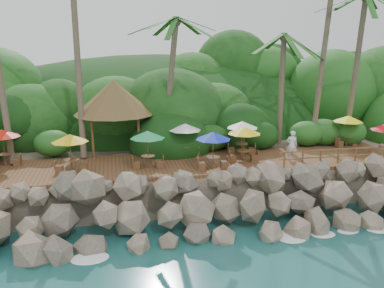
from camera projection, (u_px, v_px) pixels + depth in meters
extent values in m
plane|color=#19514F|center=(218.00, 246.00, 18.36)|extent=(140.00, 140.00, 0.00)
cube|color=gray|center=(168.00, 143.00, 33.32)|extent=(32.00, 25.20, 2.10)
ellipsoid|color=#143811|center=(157.00, 136.00, 40.71)|extent=(44.80, 28.00, 15.40)
cube|color=brown|center=(192.00, 164.00, 23.54)|extent=(26.00, 5.00, 0.20)
ellipsoid|color=white|center=(11.00, 263.00, 16.87)|extent=(1.20, 0.80, 0.06)
ellipsoid|color=white|center=(84.00, 256.00, 17.46)|extent=(1.20, 0.80, 0.06)
ellipsoid|color=white|center=(153.00, 249.00, 18.05)|extent=(1.20, 0.80, 0.06)
ellipsoid|color=white|center=(217.00, 242.00, 18.64)|extent=(1.20, 0.80, 0.06)
ellipsoid|color=white|center=(277.00, 236.00, 19.22)|extent=(1.20, 0.80, 0.06)
ellipsoid|color=white|center=(333.00, 231.00, 19.81)|extent=(1.20, 0.80, 0.06)
cylinder|color=brown|center=(77.00, 45.00, 23.61)|extent=(0.52, 2.57, 13.31)
cylinder|color=brown|center=(170.00, 86.00, 25.52)|extent=(1.28, 1.10, 8.33)
ellipsoid|color=#23601E|center=(169.00, 18.00, 24.52)|extent=(6.00, 6.00, 2.40)
cylinder|color=brown|center=(281.00, 91.00, 27.05)|extent=(0.58, 0.66, 7.42)
ellipsoid|color=#23601E|center=(284.00, 34.00, 26.16)|extent=(6.00, 6.00, 2.40)
cylinder|color=brown|center=(323.00, 58.00, 26.80)|extent=(1.83, 1.61, 11.72)
cylinder|color=brown|center=(355.00, 72.00, 26.92)|extent=(0.67, 1.50, 9.86)
cylinder|color=brown|center=(93.00, 138.00, 24.27)|extent=(0.16, 0.16, 2.40)
cylinder|color=brown|center=(139.00, 136.00, 24.82)|extent=(0.16, 0.16, 2.40)
cylinder|color=brown|center=(94.00, 129.00, 26.94)|extent=(0.16, 0.16, 2.40)
cylinder|color=brown|center=(136.00, 127.00, 27.49)|extent=(0.16, 0.16, 2.40)
cone|color=brown|center=(114.00, 97.00, 25.33)|extent=(5.14, 5.14, 2.20)
cylinder|color=brown|center=(72.00, 166.00, 21.51)|extent=(0.07, 0.07, 0.69)
cylinder|color=brown|center=(71.00, 160.00, 21.42)|extent=(0.78, 0.78, 0.05)
cylinder|color=brown|center=(71.00, 154.00, 21.34)|extent=(0.05, 0.05, 2.05)
cone|color=gold|center=(70.00, 138.00, 21.13)|extent=(1.96, 1.96, 0.42)
cube|color=brown|center=(59.00, 169.00, 21.43)|extent=(0.40, 0.40, 0.43)
cube|color=brown|center=(84.00, 168.00, 21.65)|extent=(0.40, 0.40, 0.43)
cylinder|color=brown|center=(244.00, 156.00, 23.47)|extent=(0.07, 0.07, 0.69)
cylinder|color=brown|center=(244.00, 150.00, 23.39)|extent=(0.78, 0.78, 0.05)
cylinder|color=brown|center=(244.00, 145.00, 23.31)|extent=(0.05, 0.05, 2.05)
cone|color=yellow|center=(244.00, 130.00, 23.09)|extent=(1.96, 1.96, 0.42)
cube|color=brown|center=(233.00, 159.00, 23.42)|extent=(0.42, 0.42, 0.43)
cube|color=brown|center=(254.00, 158.00, 23.58)|extent=(0.42, 0.42, 0.43)
cylinder|color=brown|center=(185.00, 152.00, 24.40)|extent=(0.07, 0.07, 0.69)
cylinder|color=brown|center=(185.00, 146.00, 24.32)|extent=(0.78, 0.78, 0.05)
cylinder|color=brown|center=(185.00, 141.00, 24.24)|extent=(0.05, 0.05, 2.05)
cone|color=silver|center=(185.00, 127.00, 24.02)|extent=(1.96, 1.96, 0.42)
cube|color=brown|center=(175.00, 155.00, 24.20)|extent=(0.45, 0.45, 0.43)
cube|color=brown|center=(195.00, 153.00, 24.66)|extent=(0.45, 0.45, 0.43)
cylinder|color=brown|center=(5.00, 160.00, 22.69)|extent=(0.07, 0.07, 0.69)
cylinder|color=brown|center=(4.00, 154.00, 22.61)|extent=(0.78, 0.78, 0.05)
cylinder|color=brown|center=(4.00, 148.00, 22.53)|extent=(0.05, 0.05, 2.05)
cone|color=red|center=(2.00, 133.00, 22.32)|extent=(1.96, 1.96, 0.42)
cube|color=brown|center=(17.00, 162.00, 22.79)|extent=(0.43, 0.43, 0.43)
cube|color=brown|center=(373.00, 153.00, 24.61)|extent=(0.52, 0.52, 0.43)
cylinder|color=brown|center=(346.00, 141.00, 27.12)|extent=(0.07, 0.07, 0.69)
cylinder|color=brown|center=(347.00, 136.00, 27.04)|extent=(0.78, 0.78, 0.05)
cylinder|color=brown|center=(347.00, 132.00, 26.96)|extent=(0.05, 0.05, 2.05)
cone|color=yellow|center=(348.00, 119.00, 26.75)|extent=(1.96, 1.96, 0.42)
cube|color=brown|center=(339.00, 144.00, 26.86)|extent=(0.48, 0.48, 0.43)
cube|color=brown|center=(353.00, 142.00, 27.45)|extent=(0.48, 0.48, 0.43)
cylinder|color=brown|center=(242.00, 149.00, 25.11)|extent=(0.07, 0.07, 0.69)
cylinder|color=brown|center=(242.00, 144.00, 25.03)|extent=(0.78, 0.78, 0.05)
cylinder|color=brown|center=(242.00, 139.00, 24.95)|extent=(0.05, 0.05, 2.05)
cone|color=white|center=(242.00, 125.00, 24.74)|extent=(1.96, 1.96, 0.42)
cube|color=brown|center=(231.00, 151.00, 25.18)|extent=(0.48, 0.48, 0.43)
cube|color=brown|center=(252.00, 151.00, 25.11)|extent=(0.48, 0.48, 0.43)
cylinder|color=brown|center=(148.00, 162.00, 22.34)|extent=(0.07, 0.07, 0.69)
cylinder|color=brown|center=(148.00, 156.00, 22.25)|extent=(0.78, 0.78, 0.05)
cylinder|color=brown|center=(148.00, 150.00, 22.18)|extent=(0.05, 0.05, 2.05)
cone|color=#0C7134|center=(147.00, 135.00, 21.96)|extent=(1.96, 1.96, 0.42)
cube|color=brown|center=(137.00, 165.00, 22.29)|extent=(0.42, 0.42, 0.43)
cube|color=brown|center=(160.00, 164.00, 22.45)|extent=(0.42, 0.42, 0.43)
cylinder|color=brown|center=(213.00, 163.00, 22.08)|extent=(0.07, 0.07, 0.69)
cylinder|color=brown|center=(213.00, 157.00, 21.99)|extent=(0.78, 0.78, 0.05)
cylinder|color=brown|center=(213.00, 151.00, 21.91)|extent=(0.05, 0.05, 2.05)
cone|color=#0D1FAD|center=(213.00, 136.00, 21.70)|extent=(1.96, 1.96, 0.42)
cube|color=brown|center=(201.00, 166.00, 22.00)|extent=(0.40, 0.40, 0.43)
cube|color=brown|center=(224.00, 165.00, 22.22)|extent=(0.40, 0.40, 0.43)
cylinder|color=brown|center=(284.00, 160.00, 22.09)|extent=(0.10, 0.10, 1.00)
cylinder|color=brown|center=(303.00, 159.00, 22.31)|extent=(0.10, 0.10, 1.00)
cylinder|color=brown|center=(321.00, 158.00, 22.52)|extent=(0.10, 0.10, 1.00)
cylinder|color=brown|center=(338.00, 157.00, 22.74)|extent=(0.10, 0.10, 1.00)
cylinder|color=brown|center=(356.00, 156.00, 22.95)|extent=(0.10, 0.10, 1.00)
cylinder|color=brown|center=(373.00, 155.00, 23.17)|extent=(0.10, 0.10, 1.00)
cube|color=brown|center=(330.00, 150.00, 22.52)|extent=(6.10, 0.06, 0.06)
cube|color=brown|center=(330.00, 157.00, 22.62)|extent=(6.10, 0.06, 0.06)
imported|color=silver|center=(292.00, 145.00, 23.79)|extent=(0.74, 0.58, 1.79)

